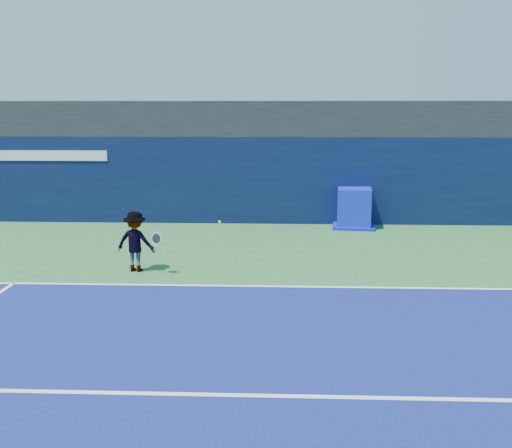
# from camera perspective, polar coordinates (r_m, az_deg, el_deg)

# --- Properties ---
(ground) EXTENTS (80.00, 80.00, 0.00)m
(ground) POSITION_cam_1_polar(r_m,az_deg,el_deg) (10.35, -4.30, -11.38)
(ground) COLOR #2F6833
(ground) RESTS_ON ground
(baseline) EXTENTS (24.00, 0.10, 0.01)m
(baseline) POSITION_cam_1_polar(r_m,az_deg,el_deg) (13.15, -2.84, -6.19)
(baseline) COLOR white
(baseline) RESTS_ON ground
(service_line) EXTENTS (24.00, 0.10, 0.01)m
(service_line) POSITION_cam_1_polar(r_m,az_deg,el_deg) (8.56, -5.86, -16.60)
(service_line) COLOR white
(service_line) RESTS_ON ground
(stadium_band) EXTENTS (36.00, 3.00, 1.20)m
(stadium_band) POSITION_cam_1_polar(r_m,az_deg,el_deg) (20.98, -0.89, 10.56)
(stadium_band) COLOR black
(stadium_band) RESTS_ON back_wall_assembly
(back_wall_assembly) EXTENTS (36.00, 1.03, 3.00)m
(back_wall_assembly) POSITION_cam_1_polar(r_m,az_deg,el_deg) (20.15, -1.04, 4.51)
(back_wall_assembly) COLOR #091436
(back_wall_assembly) RESTS_ON ground
(equipment_cart) EXTENTS (1.53, 1.53, 1.33)m
(equipment_cart) POSITION_cam_1_polar(r_m,az_deg,el_deg) (19.56, 9.77, 1.47)
(equipment_cart) COLOR #0D1EC1
(equipment_cart) RESTS_ON ground
(tennis_player) EXTENTS (1.25, 0.73, 1.50)m
(tennis_player) POSITION_cam_1_polar(r_m,az_deg,el_deg) (14.44, -11.95, -1.72)
(tennis_player) COLOR silver
(tennis_player) RESTS_ON ground
(tennis_ball) EXTENTS (0.08, 0.08, 0.08)m
(tennis_ball) POSITION_cam_1_polar(r_m,az_deg,el_deg) (14.88, -3.67, 0.21)
(tennis_ball) COLOR #B2DE18
(tennis_ball) RESTS_ON ground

